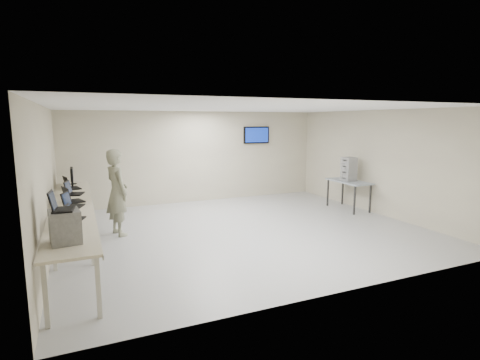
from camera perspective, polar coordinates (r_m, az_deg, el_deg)
name	(u,v)px	position (r m, az deg, el deg)	size (l,w,h in m)	color
room	(244,170)	(8.56, 0.59, 1.60)	(8.01, 7.01, 2.81)	#A9A9A9
workbench	(73,210)	(7.87, -24.12, -4.18)	(0.76, 6.00, 0.90)	beige
equipment_box	(65,227)	(5.54, -25.11, -6.44)	(0.37, 0.42, 0.44)	gray
laptop_on_box	(59,206)	(5.48, -25.88, -3.53)	(0.32, 0.38, 0.27)	black
laptop_0	(68,224)	(6.31, -24.78, -6.06)	(0.32, 0.37, 0.26)	black
laptop_1	(72,216)	(6.75, -24.24, -5.06)	(0.37, 0.39, 0.26)	black
laptop_2	(71,203)	(7.75, -24.36, -3.26)	(0.42, 0.45, 0.30)	black
laptop_3	(71,198)	(8.24, -24.32, -2.54)	(0.44, 0.47, 0.31)	black
laptop_4	(72,191)	(9.04, -24.18, -1.56)	(0.42, 0.46, 0.31)	black
laptop_5	(70,186)	(9.81, -24.45, -0.81)	(0.42, 0.46, 0.31)	black
monitor_near	(72,176)	(10.02, -24.25, 0.62)	(0.22, 0.49, 0.48)	black
monitor_far	(72,174)	(10.53, -24.21, 0.79)	(0.19, 0.42, 0.42)	black
soldier	(117,192)	(8.66, -18.22, -1.82)	(0.70, 0.46, 1.91)	slate
side_table	(349,183)	(11.09, 16.24, -0.49)	(0.64, 1.38, 0.83)	#88929C
storage_bins	(349,169)	(11.02, 16.26, 1.61)	(0.32, 0.35, 0.67)	gray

